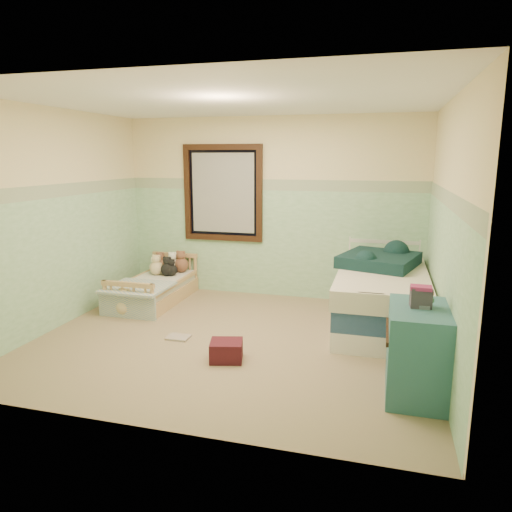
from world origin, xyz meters
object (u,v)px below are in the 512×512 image
(toddler_bed_frame, at_px, (155,295))
(twin_bed_frame, at_px, (380,317))
(plush_floor_cream, at_px, (122,302))
(dresser, at_px, (417,351))
(floor_book, at_px, (178,337))
(plush_floor_tan, at_px, (125,306))
(red_pillow, at_px, (226,351))

(toddler_bed_frame, height_order, twin_bed_frame, twin_bed_frame)
(plush_floor_cream, distance_m, dresser, 3.77)
(twin_bed_frame, relative_size, dresser, 2.55)
(dresser, bearing_deg, floor_book, 165.88)
(plush_floor_tan, bearing_deg, toddler_bed_frame, 83.85)
(twin_bed_frame, xyz_separation_m, floor_book, (-2.13, -0.99, -0.10))
(toddler_bed_frame, xyz_separation_m, twin_bed_frame, (3.01, -0.18, 0.02))
(floor_book, bearing_deg, toddler_bed_frame, 126.34)
(toddler_bed_frame, distance_m, dresser, 3.78)
(plush_floor_tan, height_order, dresser, dresser)
(toddler_bed_frame, relative_size, plush_floor_tan, 5.86)
(plush_floor_tan, relative_size, twin_bed_frame, 0.13)
(dresser, xyz_separation_m, floor_book, (-2.43, 0.61, -0.37))
(twin_bed_frame, bearing_deg, plush_floor_tan, -171.35)
(twin_bed_frame, bearing_deg, red_pillow, -135.94)
(plush_floor_cream, relative_size, plush_floor_tan, 0.98)
(plush_floor_tan, bearing_deg, dresser, -18.57)
(plush_floor_tan, bearing_deg, plush_floor_cream, 132.07)
(dresser, distance_m, red_pillow, 1.78)
(toddler_bed_frame, height_order, plush_floor_tan, plush_floor_tan)
(plush_floor_cream, bearing_deg, red_pillow, -31.16)
(dresser, relative_size, red_pillow, 2.43)
(toddler_bed_frame, bearing_deg, red_pillow, -44.90)
(plush_floor_cream, relative_size, red_pillow, 0.77)
(toddler_bed_frame, relative_size, floor_book, 5.86)
(plush_floor_tan, xyz_separation_m, dresser, (3.39, -1.14, 0.26))
(dresser, xyz_separation_m, red_pillow, (-1.74, 0.22, -0.28))
(twin_bed_frame, distance_m, red_pillow, 2.00)
(plush_floor_cream, height_order, floor_book, plush_floor_cream)
(plush_floor_cream, xyz_separation_m, dresser, (3.53, -1.30, 0.26))
(twin_bed_frame, height_order, red_pillow, twin_bed_frame)
(red_pillow, bearing_deg, dresser, -7.09)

